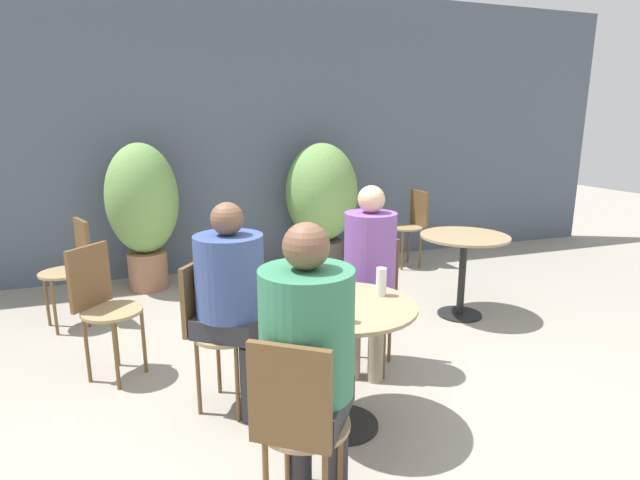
% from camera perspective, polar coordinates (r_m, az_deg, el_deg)
% --- Properties ---
extents(ground_plane, '(20.00, 20.00, 0.00)m').
position_cam_1_polar(ground_plane, '(2.74, 1.14, -22.85)').
color(ground_plane, gray).
extents(storefront_wall, '(10.00, 0.06, 3.00)m').
position_cam_1_polar(storefront_wall, '(5.53, -11.49, 11.87)').
color(storefront_wall, '#4C5666').
rests_on(storefront_wall, ground_plane).
extents(cafe_table_near, '(0.74, 0.74, 0.70)m').
position_cam_1_polar(cafe_table_near, '(2.65, 2.92, -10.51)').
color(cafe_table_near, black).
rests_on(cafe_table_near, ground_plane).
extents(cafe_table_far, '(0.73, 0.73, 0.70)m').
position_cam_1_polar(cafe_table_far, '(4.33, 16.09, -1.53)').
color(cafe_table_far, black).
rests_on(cafe_table_far, ground_plane).
extents(bistro_chair_0, '(0.42, 0.42, 0.86)m').
position_cam_1_polar(bistro_chair_0, '(3.36, 6.02, -5.65)').
color(bistro_chair_0, '#997F56').
rests_on(bistro_chair_0, ground_plane).
extents(bistro_chair_1, '(0.42, 0.42, 0.86)m').
position_cam_1_polar(bistro_chair_1, '(2.92, -12.26, -8.92)').
color(bistro_chair_1, '#997F56').
rests_on(bistro_chair_1, ground_plane).
extents(bistro_chair_2, '(0.42, 0.42, 0.86)m').
position_cam_1_polar(bistro_chair_2, '(2.00, -2.62, -19.73)').
color(bistro_chair_2, '#997F56').
rests_on(bistro_chair_2, ground_plane).
extents(bistro_chair_3, '(0.38, 0.37, 0.86)m').
position_cam_1_polar(bistro_chair_3, '(5.76, 10.54, 2.20)').
color(bistro_chair_3, '#997F56').
rests_on(bistro_chair_3, ground_plane).
extents(bistro_chair_4, '(0.42, 0.42, 0.86)m').
position_cam_1_polar(bistro_chair_4, '(3.47, -23.71, -6.15)').
color(bistro_chair_4, '#997F56').
rests_on(bistro_chair_4, ground_plane).
extents(bistro_chair_5, '(0.41, 0.40, 0.86)m').
position_cam_1_polar(bistro_chair_5, '(4.45, -26.32, -2.27)').
color(bistro_chair_5, '#997F56').
rests_on(bistro_chair_5, ground_plane).
extents(seated_person_0, '(0.41, 0.42, 1.24)m').
position_cam_1_polar(seated_person_0, '(3.17, 5.66, -2.83)').
color(seated_person_0, gray).
rests_on(seated_person_0, ground_plane).
extents(seated_person_1, '(0.48, 0.47, 1.21)m').
position_cam_1_polar(seated_person_1, '(2.79, -9.91, -5.78)').
color(seated_person_1, '#2D2D33').
rests_on(seated_person_1, ground_plane).
extents(seated_person_2, '(0.46, 0.47, 1.26)m').
position_cam_1_polar(seated_person_2, '(2.01, -1.37, -12.52)').
color(seated_person_2, '#2D2D33').
rests_on(seated_person_2, ground_plane).
extents(beer_glass_0, '(0.06, 0.06, 0.15)m').
position_cam_1_polar(beer_glass_0, '(2.70, 7.01, -4.77)').
color(beer_glass_0, silver).
rests_on(beer_glass_0, cafe_table_near).
extents(beer_glass_1, '(0.06, 0.06, 0.17)m').
position_cam_1_polar(beer_glass_1, '(2.70, -1.07, -4.48)').
color(beer_glass_1, beige).
rests_on(beer_glass_1, cafe_table_near).
extents(beer_glass_2, '(0.06, 0.06, 0.18)m').
position_cam_1_polar(beer_glass_2, '(2.34, 2.06, -7.24)').
color(beer_glass_2, beige).
rests_on(beer_glass_2, cafe_table_near).
extents(potted_plant_0, '(0.68, 0.68, 1.43)m').
position_cam_1_polar(potted_plant_0, '(5.09, -19.59, 3.69)').
color(potted_plant_0, '#93664C').
rests_on(potted_plant_0, ground_plane).
extents(potted_plant_1, '(0.79, 0.79, 1.40)m').
position_cam_1_polar(potted_plant_1, '(5.51, 0.18, 4.73)').
color(potted_plant_1, '#47423D').
rests_on(potted_plant_1, ground_plane).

